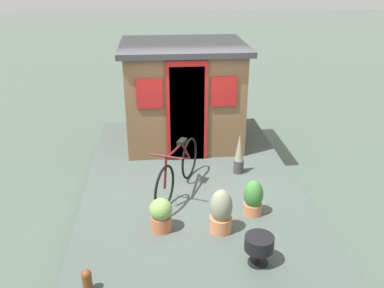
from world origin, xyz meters
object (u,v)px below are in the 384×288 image
Objects in this scene: potted_plant_basil at (253,198)px; potted_plant_lavender at (161,214)px; houseboat_cabin at (183,93)px; bicycle at (178,170)px; potted_plant_succulent at (221,212)px; charcoal_grill at (259,244)px; mooring_bollard at (87,279)px; potted_plant_thyme at (239,154)px.

potted_plant_basil is 1.32m from potted_plant_lavender.
houseboat_cabin is 2.96m from potted_plant_basil.
bicycle is 1.19m from potted_plant_succulent.
potted_plant_lavender is 0.79m from potted_plant_succulent.
houseboat_cabin reaches higher than charcoal_grill.
houseboat_cabin reaches higher than mooring_bollard.
bicycle is 3.43× the size of potted_plant_lavender.
charcoal_grill is at bearing 174.60° from potted_plant_thyme.
potted_plant_thyme is at bearing -2.13° from potted_plant_basil.
potted_plant_succulent is at bearing -59.19° from mooring_bollard.
bicycle is 1.20m from potted_plant_thyme.
houseboat_cabin reaches higher than potted_plant_basil.
potted_plant_basil reaches higher than mooring_bollard.
houseboat_cabin is 3.29× the size of potted_plant_thyme.
houseboat_cabin is 1.82m from potted_plant_thyme.
potted_plant_thyme reaches higher than charcoal_grill.
potted_plant_thyme reaches higher than mooring_bollard.
potted_plant_thyme is 2.05m from potted_plant_lavender.
houseboat_cabin is at bearing -9.75° from potted_plant_lavender.
potted_plant_basil is 1.07m from charcoal_grill.
potted_plant_basil is at bearing -57.98° from mooring_bollard.
potted_plant_basil is 1.27m from potted_plant_thyme.
mooring_bollard is at bearing 122.02° from potted_plant_basil.
potted_plant_thyme is (0.56, -1.06, -0.04)m from bicycle.
houseboat_cabin is 3.17m from potted_plant_lavender.
potted_plant_thyme is at bearing -5.40° from charcoal_grill.
potted_plant_thyme reaches higher than potted_plant_basil.
mooring_bollard is at bearing 140.15° from potted_plant_thyme.
potted_plant_succulent is (-0.37, 0.51, 0.04)m from potted_plant_basil.
potted_plant_succulent is 0.77m from charcoal_grill.
bicycle is at bearing -28.58° from mooring_bollard.
bicycle is at bearing 55.02° from potted_plant_basil.
charcoal_grill is (-3.82, -0.60, -0.70)m from houseboat_cabin.
potted_plant_thyme is 3.39m from mooring_bollard.
potted_plant_basil is (-2.77, -0.77, -0.72)m from houseboat_cabin.
bicycle is 1.03m from potted_plant_lavender.
bicycle reaches higher than mooring_bollard.
bicycle reaches higher than potted_plant_thyme.
potted_plant_thyme is (-1.50, -0.82, -0.64)m from houseboat_cabin.
potted_plant_thyme reaches higher than potted_plant_succulent.
bicycle is 5.89× the size of mooring_bollard.
charcoal_grill is 1.39× the size of mooring_bollard.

